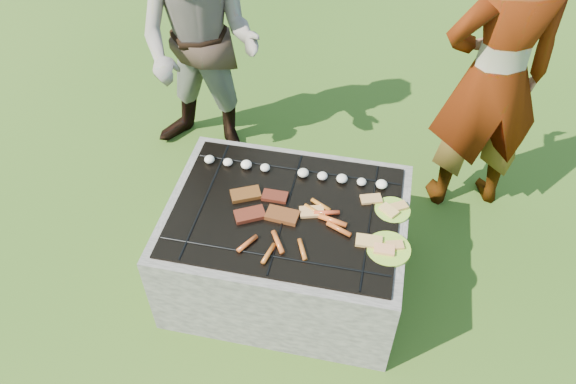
% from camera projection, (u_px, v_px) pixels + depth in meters
% --- Properties ---
extents(lawn, '(60.00, 60.00, 0.00)m').
position_uv_depth(lawn, '(286.00, 277.00, 3.45)').
color(lawn, '#224812').
rests_on(lawn, ground).
extents(fire_pit, '(1.30, 1.00, 0.62)m').
position_uv_depth(fire_pit, '(286.00, 248.00, 3.25)').
color(fire_pit, gray).
rests_on(fire_pit, ground).
extents(mushrooms, '(1.06, 0.06, 0.04)m').
position_uv_depth(mushrooms, '(296.00, 172.00, 3.19)').
color(mushrooms, silver).
rests_on(mushrooms, fire_pit).
extents(pork_slabs, '(0.41, 0.29, 0.03)m').
position_uv_depth(pork_slabs, '(263.00, 206.00, 3.02)').
color(pork_slabs, '#9C571C').
rests_on(pork_slabs, fire_pit).
extents(sausages, '(0.55, 0.48, 0.03)m').
position_uv_depth(sausages, '(306.00, 229.00, 2.90)').
color(sausages, orange).
rests_on(sausages, fire_pit).
extents(bread_on_grate, '(0.46, 0.39, 0.02)m').
position_uv_depth(bread_on_grate, '(348.00, 220.00, 2.95)').
color(bread_on_grate, tan).
rests_on(bread_on_grate, fire_pit).
extents(plate_far, '(0.25, 0.25, 0.03)m').
position_uv_depth(plate_far, '(393.00, 210.00, 3.02)').
color(plate_far, gold).
rests_on(plate_far, fire_pit).
extents(plate_near, '(0.30, 0.30, 0.03)m').
position_uv_depth(plate_near, '(388.00, 249.00, 2.83)').
color(plate_near, '#C5ED38').
rests_on(plate_near, fire_pit).
extents(cook, '(0.81, 0.65, 1.92)m').
position_uv_depth(cook, '(494.00, 80.00, 3.25)').
color(cook, gray).
rests_on(cook, ground).
extents(bystander, '(0.95, 0.78, 1.77)m').
position_uv_depth(bystander, '(200.00, 46.00, 3.65)').
color(bystander, gray).
rests_on(bystander, ground).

